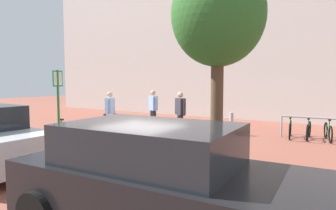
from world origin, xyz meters
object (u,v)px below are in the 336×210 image
bike_rack_cluster (328,131)px  bollard_steel (231,124)px  tree_sidewalk (218,17)px  person_casual_tan (110,110)px  car_black_suv (159,180)px  parking_sign_post (58,96)px  person_shirt_white (153,107)px  person_suited_dark (180,111)px  bike_at_sign (65,134)px

bike_rack_cluster → bollard_steel: 3.40m
tree_sidewalk → person_casual_tan: (-5.54, 2.43, -2.55)m
bike_rack_cluster → person_casual_tan: size_ratio=1.86×
tree_sidewalk → car_black_suv: (0.36, -2.84, -2.78)m
car_black_suv → parking_sign_post: bearing=153.8°
tree_sidewalk → person_casual_tan: 6.56m
bike_rack_cluster → person_shirt_white: size_ratio=1.86×
person_casual_tan → car_black_suv: size_ratio=0.39×
tree_sidewalk → person_suited_dark: (-3.07, 3.67, -2.55)m
parking_sign_post → bollard_steel: 6.49m
car_black_suv → person_shirt_white: bearing=125.9°
tree_sidewalk → person_casual_tan: tree_sidewalk is taller
parking_sign_post → person_casual_tan: parking_sign_post is taller
bike_rack_cluster → person_casual_tan: 8.08m
bollard_steel → person_suited_dark: size_ratio=0.52×
tree_sidewalk → bike_at_sign: (-5.62, 0.32, -3.18)m
bike_at_sign → car_black_suv: car_black_suv is taller
person_shirt_white → bike_rack_cluster: bearing=10.8°
parking_sign_post → person_shirt_white: parking_sign_post is taller
tree_sidewalk → person_shirt_white: tree_sidewalk is taller
bike_rack_cluster → car_black_suv: size_ratio=0.73×
bollard_steel → person_casual_tan: person_casual_tan is taller
person_shirt_white → person_casual_tan: 2.14m
bike_at_sign → bollard_steel: size_ratio=1.86×
person_suited_dark → person_casual_tan: 2.76m
parking_sign_post → bike_rack_cluster: 9.43m
car_black_suv → bike_rack_cluster: bearing=80.5°
bike_at_sign → person_casual_tan: (0.09, 2.10, 0.63)m
person_shirt_white → person_suited_dark: bearing=-23.6°
car_black_suv → person_casual_tan: bearing=138.3°
parking_sign_post → bike_rack_cluster: (7.47, 5.61, -1.28)m
person_suited_dark → tree_sidewalk: bearing=-50.0°
tree_sidewalk → parking_sign_post: tree_sidewalk is taller
bollard_steel → car_black_suv: (1.88, -7.82, 0.31)m
bike_at_sign → tree_sidewalk: bearing=-3.3°
car_black_suv → bollard_steel: bearing=103.5°
bike_at_sign → bike_rack_cluster: (7.42, 5.43, -0.00)m
bike_at_sign → person_suited_dark: bearing=52.7°
tree_sidewalk → person_suited_dark: 5.42m
bollard_steel → person_shirt_white: bearing=-171.5°
parking_sign_post → person_suited_dark: bearing=53.6°
parking_sign_post → bike_at_sign: (0.05, 0.18, -1.28)m
tree_sidewalk → person_suited_dark: tree_sidewalk is taller
bike_rack_cluster → person_casual_tan: person_casual_tan is taller
bike_at_sign → bike_rack_cluster: 9.20m
person_suited_dark → person_shirt_white: size_ratio=1.00×
bike_at_sign → bike_rack_cluster: size_ratio=0.52×
bike_at_sign → person_shirt_white: 4.26m
parking_sign_post → person_casual_tan: (0.14, 2.29, -0.64)m
bollard_steel → person_shirt_white: size_ratio=0.52×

